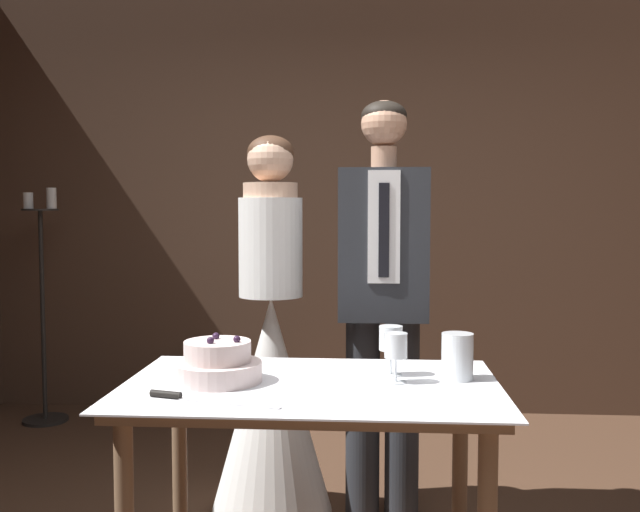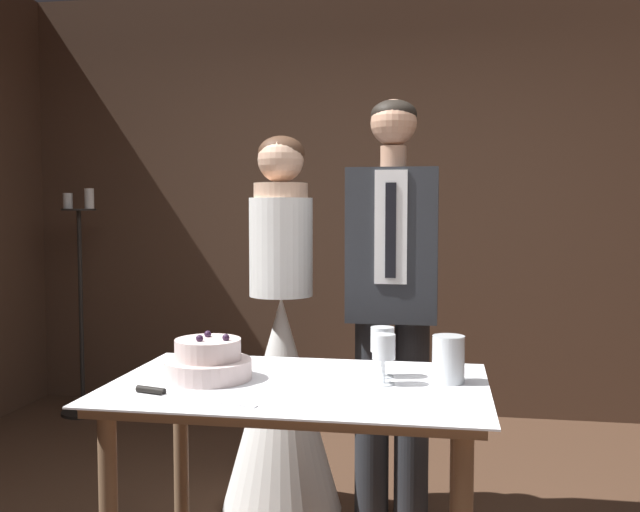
{
  "view_description": "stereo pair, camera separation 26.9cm",
  "coord_description": "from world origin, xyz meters",
  "px_view_note": "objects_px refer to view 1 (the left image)",
  "views": [
    {
      "loc": [
        0.16,
        -2.27,
        1.35
      ],
      "look_at": [
        -0.03,
        0.41,
        1.17
      ],
      "focal_mm": 40.0,
      "sensor_mm": 36.0,
      "label": 1
    },
    {
      "loc": [
        0.42,
        -2.23,
        1.35
      ],
      "look_at": [
        -0.03,
        0.41,
        1.17
      ],
      "focal_mm": 40.0,
      "sensor_mm": 36.0,
      "label": 2
    }
  ],
  "objects_px": {
    "tiered_cake": "(218,364)",
    "cake_knife": "(189,398)",
    "wine_glass_near": "(396,348)",
    "wine_glass_middle": "(391,340)",
    "bride": "(271,376)",
    "cake_table": "(311,415)",
    "hurricane_candle": "(457,357)",
    "groom": "(383,290)",
    "candle_stand": "(43,317)"
  },
  "relations": [
    {
      "from": "tiered_cake",
      "to": "hurricane_candle",
      "type": "height_order",
      "value": "tiered_cake"
    },
    {
      "from": "wine_glass_middle",
      "to": "bride",
      "type": "bearing_deg",
      "value": 126.25
    },
    {
      "from": "cake_knife",
      "to": "bride",
      "type": "relative_size",
      "value": 0.25
    },
    {
      "from": "wine_glass_near",
      "to": "wine_glass_middle",
      "type": "bearing_deg",
      "value": 97.27
    },
    {
      "from": "cake_table",
      "to": "cake_knife",
      "type": "relative_size",
      "value": 2.96
    },
    {
      "from": "wine_glass_near",
      "to": "groom",
      "type": "relative_size",
      "value": 0.09
    },
    {
      "from": "tiered_cake",
      "to": "wine_glass_near",
      "type": "relative_size",
      "value": 1.78
    },
    {
      "from": "wine_glass_near",
      "to": "candle_stand",
      "type": "bearing_deg",
      "value": 136.63
    },
    {
      "from": "wine_glass_near",
      "to": "bride",
      "type": "relative_size",
      "value": 0.1
    },
    {
      "from": "hurricane_candle",
      "to": "groom",
      "type": "height_order",
      "value": "groom"
    },
    {
      "from": "cake_knife",
      "to": "hurricane_candle",
      "type": "xyz_separation_m",
      "value": [
        0.82,
        0.32,
        0.07
      ]
    },
    {
      "from": "bride",
      "to": "groom",
      "type": "relative_size",
      "value": 0.92
    },
    {
      "from": "wine_glass_near",
      "to": "hurricane_candle",
      "type": "height_order",
      "value": "wine_glass_near"
    },
    {
      "from": "tiered_cake",
      "to": "cake_knife",
      "type": "distance_m",
      "value": 0.24
    },
    {
      "from": "candle_stand",
      "to": "wine_glass_middle",
      "type": "bearing_deg",
      "value": -42.04
    },
    {
      "from": "tiered_cake",
      "to": "candle_stand",
      "type": "relative_size",
      "value": 0.2
    },
    {
      "from": "cake_table",
      "to": "wine_glass_near",
      "type": "xyz_separation_m",
      "value": [
        0.27,
        0.03,
        0.22
      ]
    },
    {
      "from": "hurricane_candle",
      "to": "bride",
      "type": "distance_m",
      "value": 1.06
    },
    {
      "from": "wine_glass_middle",
      "to": "candle_stand",
      "type": "height_order",
      "value": "candle_stand"
    },
    {
      "from": "tiered_cake",
      "to": "wine_glass_middle",
      "type": "relative_size",
      "value": 1.72
    },
    {
      "from": "wine_glass_middle",
      "to": "candle_stand",
      "type": "relative_size",
      "value": 0.11
    },
    {
      "from": "candle_stand",
      "to": "wine_glass_near",
      "type": "bearing_deg",
      "value": -43.37
    },
    {
      "from": "cake_table",
      "to": "tiered_cake",
      "type": "relative_size",
      "value": 4.2
    },
    {
      "from": "candle_stand",
      "to": "tiered_cake",
      "type": "bearing_deg",
      "value": -52.71
    },
    {
      "from": "hurricane_candle",
      "to": "candle_stand",
      "type": "xyz_separation_m",
      "value": [
        -2.35,
        1.96,
        -0.19
      ]
    },
    {
      "from": "wine_glass_near",
      "to": "candle_stand",
      "type": "relative_size",
      "value": 0.11
    },
    {
      "from": "cake_knife",
      "to": "wine_glass_near",
      "type": "xyz_separation_m",
      "value": [
        0.62,
        0.26,
        0.11
      ]
    },
    {
      "from": "wine_glass_middle",
      "to": "groom",
      "type": "distance_m",
      "value": 0.7
    },
    {
      "from": "wine_glass_near",
      "to": "wine_glass_middle",
      "type": "distance_m",
      "value": 0.11
    },
    {
      "from": "cake_knife",
      "to": "wine_glass_middle",
      "type": "relative_size",
      "value": 2.43
    },
    {
      "from": "cake_knife",
      "to": "hurricane_candle",
      "type": "relative_size",
      "value": 2.67
    },
    {
      "from": "tiered_cake",
      "to": "bride",
      "type": "distance_m",
      "value": 0.85
    },
    {
      "from": "wine_glass_near",
      "to": "tiered_cake",
      "type": "bearing_deg",
      "value": -177.53
    },
    {
      "from": "wine_glass_middle",
      "to": "candle_stand",
      "type": "bearing_deg",
      "value": 137.96
    },
    {
      "from": "cake_knife",
      "to": "groom",
      "type": "distance_m",
      "value": 1.22
    },
    {
      "from": "cake_knife",
      "to": "wine_glass_middle",
      "type": "distance_m",
      "value": 0.71
    },
    {
      "from": "wine_glass_middle",
      "to": "bride",
      "type": "xyz_separation_m",
      "value": [
        -0.51,
        0.69,
        -0.3
      ]
    },
    {
      "from": "hurricane_candle",
      "to": "candle_stand",
      "type": "height_order",
      "value": "candle_stand"
    },
    {
      "from": "wine_glass_near",
      "to": "bride",
      "type": "distance_m",
      "value": 0.99
    },
    {
      "from": "cake_knife",
      "to": "candle_stand",
      "type": "height_order",
      "value": "candle_stand"
    },
    {
      "from": "cake_table",
      "to": "wine_glass_near",
      "type": "height_order",
      "value": "wine_glass_near"
    },
    {
      "from": "cake_table",
      "to": "wine_glass_middle",
      "type": "relative_size",
      "value": 7.21
    },
    {
      "from": "cake_knife",
      "to": "groom",
      "type": "bearing_deg",
      "value": 75.45
    },
    {
      "from": "cake_table",
      "to": "candle_stand",
      "type": "distance_m",
      "value": 2.78
    },
    {
      "from": "wine_glass_middle",
      "to": "hurricane_candle",
      "type": "xyz_separation_m",
      "value": [
        0.22,
        -0.04,
        -0.05
      ]
    },
    {
      "from": "wine_glass_near",
      "to": "hurricane_candle",
      "type": "xyz_separation_m",
      "value": [
        0.21,
        0.06,
        -0.04
      ]
    },
    {
      "from": "cake_table",
      "to": "hurricane_candle",
      "type": "relative_size",
      "value": 7.92
    },
    {
      "from": "bride",
      "to": "groom",
      "type": "bearing_deg",
      "value": -0.07
    },
    {
      "from": "cake_table",
      "to": "bride",
      "type": "xyz_separation_m",
      "value": [
        -0.25,
        0.83,
        -0.07
      ]
    },
    {
      "from": "groom",
      "to": "cake_table",
      "type": "bearing_deg",
      "value": -106.59
    }
  ]
}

